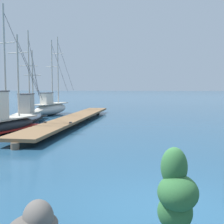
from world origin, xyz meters
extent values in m
plane|color=navy|center=(0.00, 0.00, 0.00)|extent=(400.00, 400.00, 0.00)
cube|color=brown|center=(-6.63, 13.94, 0.37)|extent=(2.49, 18.10, 0.16)
cylinder|color=brown|center=(-6.28, 4.92, 0.15)|extent=(0.36, 0.36, 0.29)
cylinder|color=brown|center=(-6.46, 9.43, 0.15)|extent=(0.36, 0.36, 0.29)
cylinder|color=brown|center=(-6.63, 13.94, 0.15)|extent=(0.36, 0.36, 0.29)
cylinder|color=brown|center=(-6.80, 18.45, 0.15)|extent=(0.36, 0.36, 0.29)
cylinder|color=brown|center=(-6.97, 22.95, 0.15)|extent=(0.36, 0.36, 0.29)
cube|color=#333338|center=(-7.29, 10.30, 0.49)|extent=(0.13, 0.20, 0.08)
cube|color=#333338|center=(-5.69, 10.36, 0.49)|extent=(0.13, 0.20, 0.08)
ellipsoid|color=silver|center=(-10.27, 14.18, 0.37)|extent=(2.58, 5.16, 0.73)
cube|color=#B2AD9E|center=(-10.27, 14.18, 0.69)|extent=(2.29, 4.64, 0.08)
cube|color=black|center=(-10.27, 14.18, 0.20)|extent=(2.57, 5.07, 0.08)
cube|color=#B7B2A8|center=(-10.11, 13.45, 1.41)|extent=(1.15, 1.53, 1.36)
cube|color=#3D3D42|center=(-10.11, 13.45, 2.12)|extent=(1.25, 1.66, 0.06)
cylinder|color=#B2ADA3|center=(-10.33, 14.42, 3.80)|extent=(0.11, 0.11, 6.13)
cylinder|color=#B2ADA3|center=(-10.33, 14.42, 4.23)|extent=(1.35, 0.36, 0.06)
cylinder|color=#333338|center=(-10.69, 16.03, 4.10)|extent=(0.73, 3.11, 4.53)
cylinder|color=#B2ADA3|center=(-10.58, 15.50, 3.13)|extent=(0.11, 0.11, 4.80)
cylinder|color=#B2ADA3|center=(-10.58, 15.50, 3.56)|extent=(1.35, 0.36, 0.06)
cylinder|color=#333338|center=(-10.86, 16.77, 3.37)|extent=(0.58, 2.44, 3.55)
ellipsoid|color=silver|center=(-10.70, 19.52, 0.54)|extent=(2.13, 5.22, 1.08)
cube|color=#B2AD9E|center=(-10.70, 19.52, 1.04)|extent=(1.89, 4.69, 0.08)
cube|color=silver|center=(-10.81, 18.77, 1.57)|extent=(0.85, 1.30, 0.97)
cube|color=#3D3D42|center=(-10.81, 18.77, 2.08)|extent=(0.92, 1.41, 0.06)
cylinder|color=#B2ADA3|center=(-10.67, 19.77, 4.05)|extent=(0.11, 0.11, 5.94)
cylinder|color=#B2ADA3|center=(-10.67, 19.77, 4.54)|extent=(1.28, 0.24, 0.06)
cylinder|color=#333338|center=(-10.44, 21.36, 4.35)|extent=(0.46, 3.06, 4.39)
cylinder|color=#B2ADA3|center=(-10.50, 20.90, 4.29)|extent=(0.11, 0.11, 6.41)
cylinder|color=#B2ADA3|center=(-10.50, 20.90, 5.87)|extent=(1.28, 0.24, 0.06)
cylinder|color=#333338|center=(-10.26, 22.62, 4.61)|extent=(0.50, 3.30, 4.74)
ellipsoid|color=black|center=(-9.00, 8.56, 0.43)|extent=(2.28, 5.19, 0.87)
cube|color=#B2AD9E|center=(-9.00, 8.56, 0.83)|extent=(2.02, 4.67, 0.08)
cube|color=#B21E19|center=(-9.00, 8.56, 0.24)|extent=(2.28, 5.10, 0.08)
cylinder|color=#B2ADA3|center=(-8.96, 8.81, 4.03)|extent=(0.11, 0.11, 6.32)
cylinder|color=#B2ADA3|center=(-8.96, 8.81, 5.05)|extent=(1.37, 0.27, 0.06)
cylinder|color=#333338|center=(-8.70, 10.50, 4.35)|extent=(0.53, 3.25, 4.67)
cylinder|color=#B2ADA3|center=(-8.78, 9.93, 3.29)|extent=(0.11, 0.11, 4.84)
cylinder|color=#B2ADA3|center=(-8.78, 9.93, 4.64)|extent=(1.37, 0.27, 0.06)
cylinder|color=#333338|center=(-8.58, 11.22, 3.53)|extent=(0.41, 2.49, 3.58)
ellipsoid|color=#59544F|center=(-2.29, -1.42, 0.32)|extent=(0.81, 0.86, 0.63)
ellipsoid|color=#2D6033|center=(0.06, -1.26, 0.55)|extent=(0.58, 0.50, 0.63)
ellipsoid|color=#2D6033|center=(0.09, -1.31, 0.90)|extent=(0.67, 0.72, 0.58)
ellipsoid|color=#2D6033|center=(0.03, -1.20, 1.29)|extent=(0.44, 0.47, 0.66)
camera|label=1|loc=(-0.14, -5.93, 2.60)|focal=45.78mm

